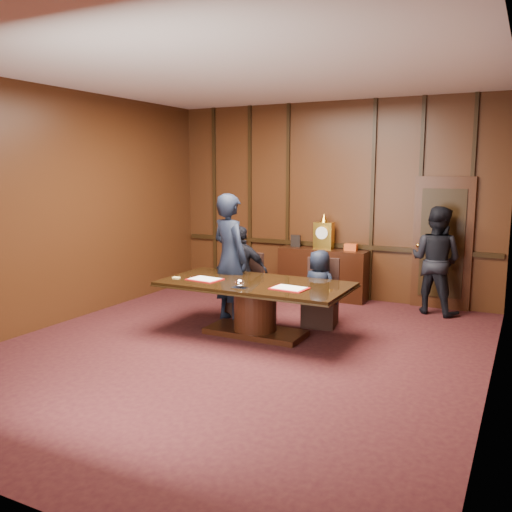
{
  "coord_description": "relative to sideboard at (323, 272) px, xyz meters",
  "views": [
    {
      "loc": [
        3.28,
        -5.84,
        2.31
      ],
      "look_at": [
        -0.29,
        1.16,
        1.05
      ],
      "focal_mm": 38.0,
      "sensor_mm": 36.0,
      "label": 1
    }
  ],
  "objects": [
    {
      "name": "signatory_left",
      "position": [
        -0.73,
        -1.74,
        0.23
      ],
      "size": [
        0.9,
        0.54,
        1.44
      ],
      "primitive_type": "imported",
      "rotation": [
        0.0,
        0.0,
        3.38
      ],
      "color": "black",
      "rests_on": "ground"
    },
    {
      "name": "room",
      "position": [
        0.07,
        -3.12,
        1.24
      ],
      "size": [
        7.0,
        7.04,
        3.5
      ],
      "color": "black",
      "rests_on": "ground"
    },
    {
      "name": "folder_right",
      "position": [
        0.51,
        -2.72,
        0.28
      ],
      "size": [
        0.49,
        0.37,
        0.02
      ],
      "rotation": [
        0.0,
        0.0,
        -0.08
      ],
      "color": "#AC0F12",
      "rests_on": "conference_table"
    },
    {
      "name": "folder_left",
      "position": [
        -0.79,
        -2.72,
        0.28
      ],
      "size": [
        0.49,
        0.38,
        0.02
      ],
      "rotation": [
        0.0,
        0.0,
        -0.1
      ],
      "color": "#AC0F12",
      "rests_on": "conference_table"
    },
    {
      "name": "witness_left",
      "position": [
        -0.75,
        -2.07,
        0.49
      ],
      "size": [
        0.84,
        0.72,
        1.96
      ],
      "primitive_type": "imported",
      "rotation": [
        0.0,
        0.0,
        2.71
      ],
      "color": "black",
      "rests_on": "ground"
    },
    {
      "name": "sideboard",
      "position": [
        0.0,
        0.0,
        0.0
      ],
      "size": [
        1.6,
        0.45,
        1.54
      ],
      "color": "black",
      "rests_on": "ground"
    },
    {
      "name": "chair_left",
      "position": [
        -0.73,
        -1.66,
        -0.19
      ],
      "size": [
        0.53,
        0.53,
        0.99
      ],
      "rotation": [
        0.0,
        0.0,
        -0.11
      ],
      "color": "black",
      "rests_on": "ground"
    },
    {
      "name": "chair_right",
      "position": [
        0.57,
        -1.66,
        -0.19
      ],
      "size": [
        0.55,
        0.55,
        0.99
      ],
      "rotation": [
        0.0,
        0.0,
        0.15
      ],
      "color": "black",
      "rests_on": "ground"
    },
    {
      "name": "inkstand",
      "position": [
        -0.08,
        -2.99,
        0.33
      ],
      "size": [
        0.2,
        0.14,
        0.12
      ],
      "color": "white",
      "rests_on": "conference_table"
    },
    {
      "name": "conference_table",
      "position": [
        -0.08,
        -2.54,
        0.02
      ],
      "size": [
        2.62,
        1.32,
        0.76
      ],
      "color": "black",
      "rests_on": "ground"
    },
    {
      "name": "witness_right",
      "position": [
        1.96,
        -0.16,
        0.38
      ],
      "size": [
        0.99,
        0.86,
        1.74
      ],
      "primitive_type": "imported",
      "rotation": [
        0.0,
        0.0,
        2.86
      ],
      "color": "black",
      "rests_on": "ground"
    },
    {
      "name": "notepad",
      "position": [
        -1.22,
        -2.8,
        0.28
      ],
      "size": [
        0.1,
        0.08,
        0.01
      ],
      "primitive_type": "cube",
      "rotation": [
        0.0,
        0.0,
        0.06
      ],
      "color": "#FEDD7C",
      "rests_on": "conference_table"
    },
    {
      "name": "signatory_right",
      "position": [
        0.57,
        -1.74,
        0.09
      ],
      "size": [
        0.62,
        0.47,
        1.15
      ],
      "primitive_type": "imported",
      "rotation": [
        0.0,
        0.0,
        2.94
      ],
      "color": "black",
      "rests_on": "ground"
    }
  ]
}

